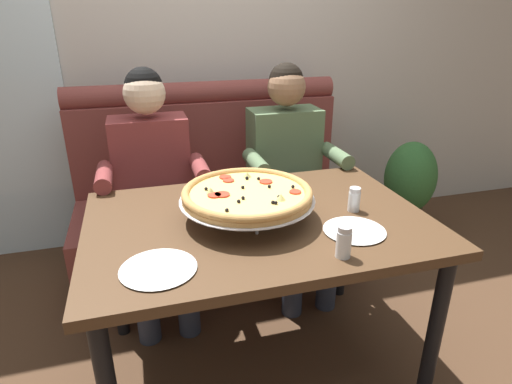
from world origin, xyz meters
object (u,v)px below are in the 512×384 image
at_px(dining_table, 259,237).
at_px(potted_plant, 409,184).
at_px(booth_bench, 217,206).
at_px(pizza, 247,194).
at_px(diner_right, 290,167).
at_px(shaker_pepper_flakes, 354,201).
at_px(plate_near_left, 354,229).
at_px(plate_near_right, 158,267).
at_px(diner_left, 154,180).
at_px(shaker_oregano, 344,244).

xyz_separation_m(dining_table, potted_plant, (1.40, 0.94, -0.28)).
height_order(booth_bench, pizza, booth_bench).
distance_m(diner_right, shaker_pepper_flakes, 0.71).
bearing_deg(diner_right, plate_near_left, -94.12).
relative_size(dining_table, potted_plant, 1.93).
xyz_separation_m(diner_right, pizza, (-0.42, -0.65, 0.15)).
relative_size(booth_bench, shaker_pepper_flakes, 16.48).
distance_m(dining_table, shaker_pepper_flakes, 0.42).
relative_size(plate_near_left, plate_near_right, 0.95).
height_order(pizza, shaker_pepper_flakes, pizza).
relative_size(booth_bench, dining_table, 1.24).
bearing_deg(diner_right, potted_plant, 15.15).
distance_m(dining_table, diner_left, 0.77).
distance_m(shaker_pepper_flakes, plate_near_left, 0.19).
bearing_deg(plate_near_right, diner_left, 87.83).
bearing_deg(plate_near_right, potted_plant, 33.73).
relative_size(diner_right, shaker_pepper_flakes, 12.50).
distance_m(booth_bench, shaker_oregano, 1.36).
xyz_separation_m(booth_bench, shaker_pepper_flakes, (0.40, -0.97, 0.40)).
bearing_deg(pizza, potted_plant, 32.66).
relative_size(shaker_pepper_flakes, potted_plant, 0.15).
relative_size(diner_left, plate_near_left, 5.42).
bearing_deg(diner_right, dining_table, -119.65).
distance_m(pizza, shaker_oregano, 0.44).
relative_size(pizza, shaker_oregano, 4.70).
bearing_deg(shaker_oregano, dining_table, 118.03).
distance_m(dining_table, potted_plant, 1.71).
xyz_separation_m(booth_bench, diner_left, (-0.38, -0.27, 0.31)).
bearing_deg(diner_right, shaker_pepper_flakes, -88.24).
distance_m(shaker_oregano, potted_plant, 1.82).
distance_m(diner_left, plate_near_left, 1.11).
bearing_deg(booth_bench, pizza, -92.68).
relative_size(diner_left, plate_near_right, 5.13).
bearing_deg(diner_right, pizza, -122.98).
xyz_separation_m(plate_near_left, potted_plant, (1.09, 1.15, -0.38)).
xyz_separation_m(plate_near_right, potted_plant, (1.81, 1.21, -0.38)).
height_order(diner_left, plate_near_right, diner_left).
height_order(booth_bench, dining_table, booth_bench).
relative_size(plate_near_left, potted_plant, 0.34).
relative_size(booth_bench, shaker_oregano, 14.78).
xyz_separation_m(diner_right, plate_near_right, (-0.79, -0.93, 0.05)).
distance_m(booth_bench, plate_near_left, 1.24).
bearing_deg(diner_right, shaker_oregano, -100.37).
bearing_deg(diner_left, booth_bench, 35.16).
height_order(diner_right, shaker_oregano, diner_right).
relative_size(dining_table, shaker_pepper_flakes, 13.28).
xyz_separation_m(shaker_pepper_flakes, plate_near_left, (-0.08, -0.17, -0.03)).
relative_size(diner_right, pizza, 2.38).
distance_m(shaker_oregano, plate_near_right, 0.61).
height_order(pizza, plate_near_left, pizza).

